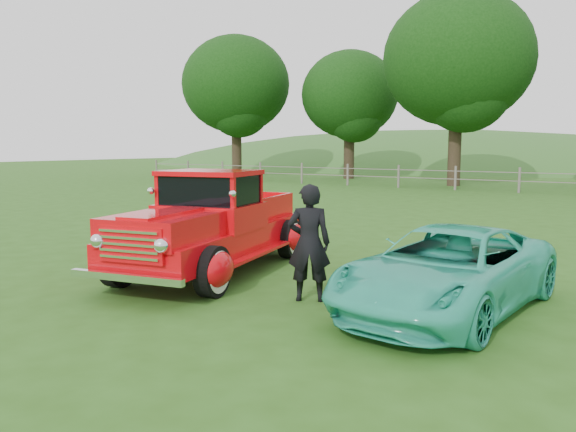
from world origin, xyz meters
The scene contains 9 objects.
ground centered at (0.00, 0.00, 0.00)m, with size 140.00×140.00×0.00m, color #295215.
distant_hills centered at (-4.08, 59.46, -4.55)m, with size 116.00×60.00×18.00m.
fence_line centered at (0.00, 22.00, 0.60)m, with size 48.00×0.12×1.20m.
tree_far_west centered at (-20.00, 26.00, 6.49)m, with size 7.60×7.60×9.93m.
tree_mid_west centered at (-12.00, 28.00, 5.55)m, with size 6.40×6.40×8.46m.
tree_near_west centered at (-4.00, 25.00, 6.80)m, with size 8.00×8.00×10.42m.
red_pickup centered at (-1.11, 1.49, 0.80)m, with size 2.96×5.23×1.78m.
teal_sedan centered at (3.10, 1.36, 0.56)m, with size 1.86×4.03×1.12m, color #2FBF9F.
man centered at (1.29, 0.79, 0.84)m, with size 0.61×0.40×1.67m, color black.
Camera 1 is at (5.32, -5.91, 2.20)m, focal length 35.00 mm.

